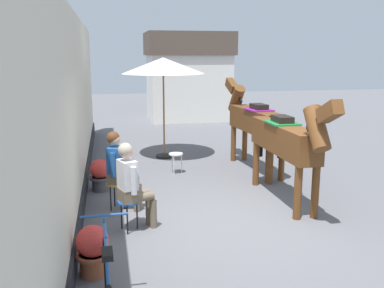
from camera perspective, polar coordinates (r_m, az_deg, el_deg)
name	(u,v)px	position (r m, az deg, el deg)	size (l,w,h in m)	color
ground_plane	(194,172)	(10.00, 0.25, -3.70)	(40.00, 40.00, 0.00)	slate
pub_facade_wall	(71,119)	(8.05, -15.62, 3.21)	(0.34, 14.00, 3.40)	beige
distant_cottage	(188,75)	(17.91, -0.51, 9.06)	(3.40, 2.60, 3.50)	silver
seated_visitor_near	(132,182)	(6.66, -7.97, -4.96)	(0.61, 0.49, 1.39)	#194C99
seated_visitor_far	(119,166)	(7.57, -9.59, -2.93)	(0.61, 0.48, 1.39)	gold
saddled_horse_near	(287,140)	(7.95, 12.39, 0.50)	(0.51, 3.00, 2.06)	brown
saddled_horse_far	(254,120)	(10.17, 8.18, 3.11)	(0.66, 2.99, 2.06)	brown
flower_planter_near	(93,249)	(5.59, -12.93, -13.38)	(0.43, 0.43, 0.64)	#A85638
flower_planter_far	(100,174)	(8.79, -11.99, -3.92)	(0.43, 0.43, 0.64)	#4C4C51
cafe_parasol	(163,66)	(11.11, -3.81, 10.18)	(2.10, 2.10, 2.58)	black
spare_stool_white	(176,156)	(9.83, -2.14, -1.58)	(0.32, 0.32, 0.46)	white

